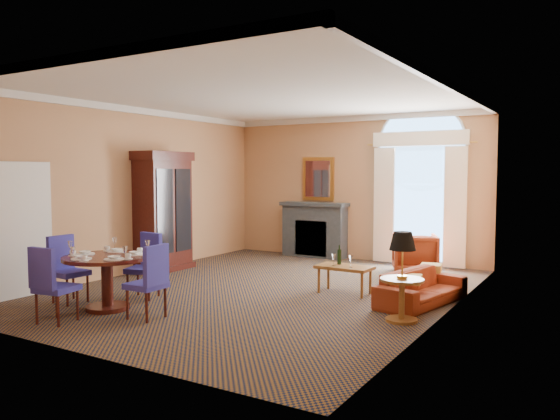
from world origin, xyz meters
The scene contains 12 objects.
ground centered at (0.00, 0.00, 0.00)m, with size 7.50×7.50×0.00m, color black.
room_envelope centered at (-0.03, 0.67, 2.51)m, with size 6.04×7.52×3.45m.
armoire centered at (-2.72, 0.49, 1.14)m, with size 0.68×1.20×2.36m.
dining_table centered at (-1.20, -2.28, 0.58)m, with size 1.23×1.23×0.97m.
dining_chair_north centered at (-1.28, -1.41, 0.57)m, with size 0.57×0.57×1.00m.
dining_chair_south centered at (-1.24, -3.18, 0.57)m, with size 0.52×0.52×1.00m.
dining_chair_east centered at (-0.29, -2.35, 0.57)m, with size 0.48×0.46×1.00m.
dining_chair_west centered at (-2.10, -2.28, 0.57)m, with size 0.47×0.47×1.00m.
sofa centered at (2.55, 0.34, 0.25)m, with size 1.69×0.66×0.49m, color #94351A.
armchair centered at (1.70, 2.74, 0.38)m, with size 0.82×0.84×0.77m, color #94351A.
coffee_table centered at (1.26, 0.41, 0.42)m, with size 0.90×0.52×0.77m.
side_table centered at (2.60, -0.73, 0.74)m, with size 0.57×0.57×1.16m.
Camera 1 is at (4.86, -7.59, 1.96)m, focal length 35.00 mm.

